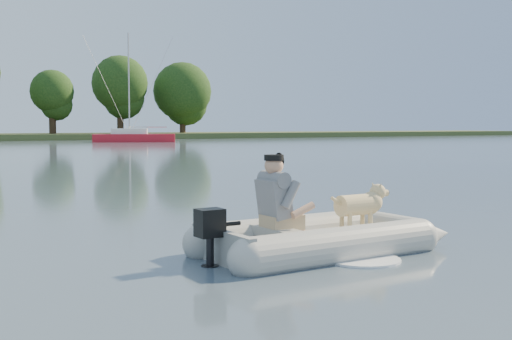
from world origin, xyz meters
TOP-DOWN VIEW (x-y plane):
  - water at (0.00, 0.00)m, footprint 160.00×160.00m
  - dinghy at (-0.74, -0.43)m, footprint 3.99×2.51m
  - man at (-1.36, -0.39)m, footprint 0.65×0.56m
  - dog at (-0.17, -0.37)m, footprint 0.82×0.30m
  - outboard_motor at (-2.20, -0.45)m, footprint 0.37×0.26m
  - sailboat at (14.94, 47.07)m, footprint 7.23×4.85m

SIDE VIEW (x-z plane):
  - water at x=0.00m, z-range 0.00..0.00m
  - outboard_motor at x=-2.20m, z-range -0.07..0.62m
  - sailboat at x=14.94m, z-range -4.39..5.23m
  - dog at x=-0.17m, z-range 0.18..0.73m
  - dinghy at x=-0.74m, z-range -0.10..1.13m
  - man at x=-1.36m, z-range 0.21..1.16m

